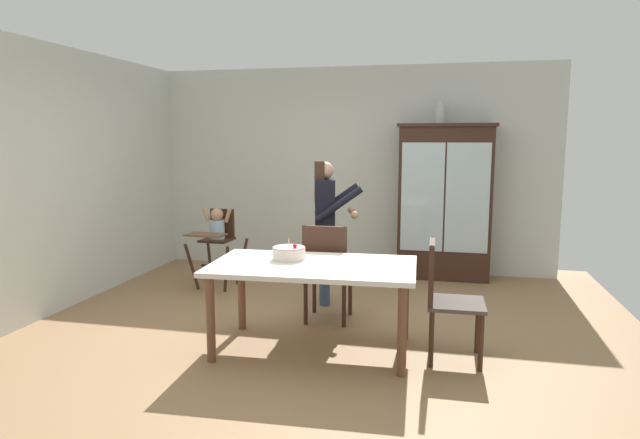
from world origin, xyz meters
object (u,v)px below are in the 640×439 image
at_px(adult_person, 325,214).
at_px(dining_chair_far_side, 326,267).
at_px(birthday_cake, 289,253).
at_px(ceramic_vase, 440,114).
at_px(china_cabinet, 444,202).
at_px(dining_table, 313,274).
at_px(dining_chair_right_end, 443,292).
at_px(high_chair_with_toddler, 217,233).

xyz_separation_m(adult_person, dining_chair_far_side, (0.15, -0.63, -0.41)).
bearing_deg(dining_chair_far_side, birthday_cake, 69.76).
bearing_deg(birthday_cake, adult_person, 87.31).
distance_m(adult_person, birthday_cake, 1.22).
bearing_deg(dining_chair_far_side, ceramic_vase, -116.26).
bearing_deg(china_cabinet, dining_table, -110.96).
height_order(ceramic_vase, dining_chair_right_end, ceramic_vase).
bearing_deg(high_chair_with_toddler, dining_chair_far_side, -29.40).
bearing_deg(birthday_cake, ceramic_vase, 65.45).
height_order(china_cabinet, dining_table, china_cabinet).
distance_m(dining_table, dining_chair_far_side, 0.70).
bearing_deg(dining_chair_right_end, dining_table, 91.87).
bearing_deg(china_cabinet, birthday_cake, -116.22).
bearing_deg(high_chair_with_toddler, dining_table, -43.55).
bearing_deg(dining_table, dining_chair_right_end, 2.62).
distance_m(china_cabinet, dining_table, 2.94).
relative_size(ceramic_vase, dining_chair_right_end, 0.28).
xyz_separation_m(china_cabinet, birthday_cake, (-1.29, -2.61, -0.18)).
relative_size(high_chair_with_toddler, dining_table, 0.55).
bearing_deg(dining_table, birthday_cake, 153.00).
relative_size(ceramic_vase, high_chair_with_toddler, 0.28).
height_order(dining_table, dining_chair_far_side, dining_chair_far_side).
height_order(dining_table, birthday_cake, birthday_cake).
height_order(high_chair_with_toddler, adult_person, adult_person).
height_order(dining_chair_far_side, dining_chair_right_end, same).
relative_size(dining_chair_far_side, dining_chair_right_end, 1.00).
relative_size(china_cabinet, adult_person, 1.27).
height_order(ceramic_vase, dining_table, ceramic_vase).
height_order(china_cabinet, dining_chair_right_end, china_cabinet).
bearing_deg(adult_person, dining_table, 173.43).
bearing_deg(china_cabinet, ceramic_vase, 177.65).
bearing_deg(adult_person, high_chair_with_toddler, 61.14).
bearing_deg(birthday_cake, dining_chair_far_side, 70.21).
xyz_separation_m(high_chair_with_toddler, dining_chair_far_side, (1.54, -0.99, -0.10)).
distance_m(birthday_cake, dining_chair_far_side, 0.65).
bearing_deg(dining_chair_far_side, high_chair_with_toddler, -33.21).
height_order(ceramic_vase, high_chair_with_toddler, ceramic_vase).
bearing_deg(china_cabinet, adult_person, -131.14).
bearing_deg(adult_person, dining_chair_right_end, -150.29).
bearing_deg(high_chair_with_toddler, ceramic_vase, 25.92).
xyz_separation_m(high_chair_with_toddler, birthday_cake, (1.34, -1.56, 0.14)).
distance_m(ceramic_vase, dining_chair_far_side, 2.73).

